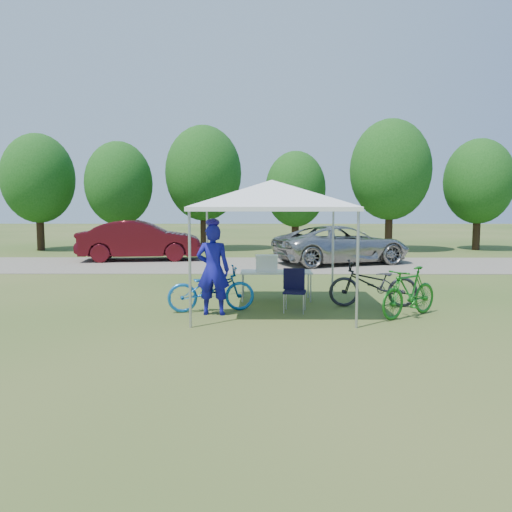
{
  "coord_description": "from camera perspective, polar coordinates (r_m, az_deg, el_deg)",
  "views": [
    {
      "loc": [
        -0.25,
        -10.35,
        2.21
      ],
      "look_at": [
        -0.34,
        2.0,
        0.95
      ],
      "focal_mm": 35.0,
      "sensor_mm": 36.0,
      "label": 1
    }
  ],
  "objects": [
    {
      "name": "ground",
      "position": [
        10.58,
        1.77,
        -6.23
      ],
      "size": [
        100.0,
        100.0,
        0.0
      ],
      "primitive_type": "plane",
      "color": "#2D5119",
      "rests_on": "ground"
    },
    {
      "name": "folding_chair",
      "position": [
        10.48,
        4.4,
        -3.46
      ],
      "size": [
        0.52,
        0.54,
        0.88
      ],
      "rotation": [
        0.0,
        0.0,
        -0.17
      ],
      "color": "black",
      "rests_on": "ground"
    },
    {
      "name": "cooler",
      "position": [
        11.62,
        1.22,
        -0.81
      ],
      "size": [
        0.52,
        0.35,
        0.38
      ],
      "color": "white",
      "rests_on": "folding_table"
    },
    {
      "name": "bike_dark",
      "position": [
        11.15,
        13.29,
        -3.13
      ],
      "size": [
        1.94,
        0.71,
        1.01
      ],
      "primitive_type": "imported",
      "rotation": [
        0.0,
        0.0,
        -1.59
      ],
      "color": "black",
      "rests_on": "ground"
    },
    {
      "name": "folding_table",
      "position": [
        11.65,
        2.32,
        -1.95
      ],
      "size": [
        1.65,
        0.69,
        0.68
      ],
      "color": "white",
      "rests_on": "ground"
    },
    {
      "name": "minivan",
      "position": [
        19.05,
        9.81,
        1.29
      ],
      "size": [
        5.63,
        3.97,
        1.43
      ],
      "primitive_type": "imported",
      "rotation": [
        0.0,
        0.0,
        1.92
      ],
      "color": "#A3A29F",
      "rests_on": "gravel_strip"
    },
    {
      "name": "bike_green",
      "position": [
        10.34,
        17.12,
        -3.97
      ],
      "size": [
        1.6,
        1.38,
        0.99
      ],
      "primitive_type": "imported",
      "rotation": [
        0.0,
        0.0,
        -0.92
      ],
      "color": "#176918",
      "rests_on": "ground"
    },
    {
      "name": "bike_blue",
      "position": [
        10.44,
        -5.14,
        -3.76
      ],
      "size": [
        1.9,
        0.98,
        0.95
      ],
      "primitive_type": "imported",
      "rotation": [
        0.0,
        0.0,
        1.77
      ],
      "color": "#135CA8",
      "rests_on": "ground"
    },
    {
      "name": "treeline",
      "position": [
        24.43,
        0.31,
        8.92
      ],
      "size": [
        24.89,
        4.28,
        6.3
      ],
      "color": "#382314",
      "rests_on": "ground"
    },
    {
      "name": "cyclist",
      "position": [
        10.06,
        -4.93,
        -1.58
      ],
      "size": [
        0.7,
        0.49,
        1.83
      ],
      "primitive_type": "imported",
      "rotation": [
        0.0,
        0.0,
        3.06
      ],
      "color": "#12118F",
      "rests_on": "ground"
    },
    {
      "name": "canopy",
      "position": [
        10.36,
        1.81,
        8.27
      ],
      "size": [
        4.53,
        4.53,
        3.0
      ],
      "color": "#A5A5AA",
      "rests_on": "ground"
    },
    {
      "name": "gravel_strip",
      "position": [
        18.48,
        1.18,
        -1.02
      ],
      "size": [
        24.0,
        5.0,
        0.02
      ],
      "primitive_type": "cube",
      "color": "gray",
      "rests_on": "ground"
    },
    {
      "name": "ice_cream_cup",
      "position": [
        11.63,
        5.27,
        -1.64
      ],
      "size": [
        0.07,
        0.07,
        0.05
      ],
      "primitive_type": "cylinder",
      "color": "yellow",
      "rests_on": "folding_table"
    },
    {
      "name": "sedan",
      "position": [
        20.45,
        -13.06,
        1.75
      ],
      "size": [
        5.0,
        2.32,
        1.59
      ],
      "primitive_type": "imported",
      "rotation": [
        0.0,
        0.0,
        1.71
      ],
      "color": "#4B0C13",
      "rests_on": "gravel_strip"
    }
  ]
}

